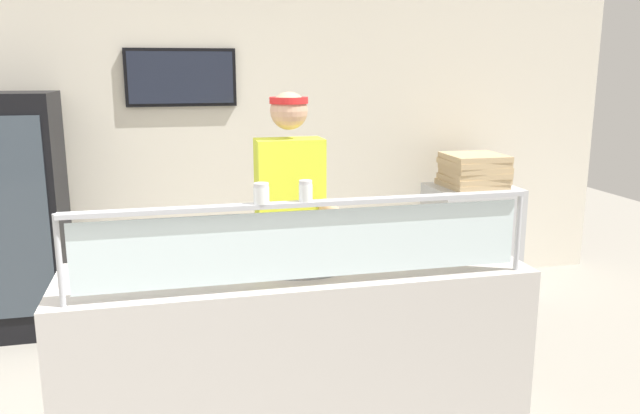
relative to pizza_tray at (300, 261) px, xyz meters
The scene contains 12 objects.
ground_plane 1.15m from the pizza_tray, 92.65° to the left, with size 12.00×12.00×0.00m, color gray.
shop_rear_unit 2.35m from the pizza_tray, 90.84° to the left, with size 6.62×0.13×2.70m.
serving_counter 0.49m from the pizza_tray, 122.04° to the right, with size 2.22×0.67×0.95m, color #BCB7B2.
sneeze_guard 0.40m from the pizza_tray, 95.13° to the right, with size 2.04×0.06×0.38m.
pizza_tray is the anchor object (origin of this frame).
pizza_server 0.05m from the pizza_tray, 150.81° to the right, with size 0.07×0.28×0.01m, color #ADAFB7.
parmesan_shaker 0.56m from the pizza_tray, 125.46° to the right, with size 0.07×0.07×0.09m.
pepper_flake_shaker 0.52m from the pizza_tray, 96.80° to the right, with size 0.06×0.06×0.09m.
worker_figure 0.59m from the pizza_tray, 83.11° to the left, with size 0.41×0.50×1.76m.
drink_fridge 2.53m from the pizza_tray, 132.22° to the left, with size 0.69×0.61×1.72m.
prep_shelf 2.65m from the pizza_tray, 44.61° to the left, with size 0.70×0.55×0.92m, color #B7BABF.
pizza_box_stack 2.61m from the pizza_tray, 44.62° to the left, with size 0.50×0.48×0.27m.
Camera 1 is at (0.54, -2.51, 1.89)m, focal length 35.47 mm.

